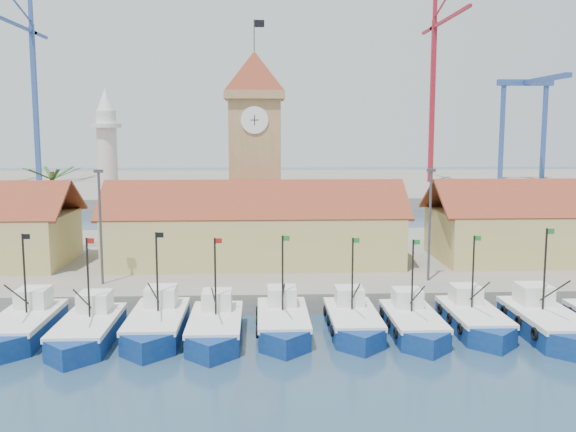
{
  "coord_description": "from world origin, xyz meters",
  "views": [
    {
      "loc": [
        0.4,
        -38.07,
        13.5
      ],
      "look_at": [
        2.93,
        18.0,
        6.02
      ],
      "focal_mm": 40.0,
      "sensor_mm": 36.0,
      "label": 1
    }
  ],
  "objects_px": {
    "boat_0": "(22,328)",
    "clock_tower": "(255,146)",
    "minaret": "(108,168)",
    "boat_5": "(354,323)"
  },
  "relations": [
    {
      "from": "boat_0",
      "to": "clock_tower",
      "type": "xyz_separation_m",
      "value": [
        15.07,
        22.94,
        11.21
      ]
    },
    {
      "from": "boat_0",
      "to": "minaret",
      "type": "bearing_deg",
      "value": 89.84
    },
    {
      "from": "minaret",
      "to": "boat_0",
      "type": "bearing_deg",
      "value": -90.16
    },
    {
      "from": "boat_5",
      "to": "minaret",
      "type": "bearing_deg",
      "value": 131.19
    },
    {
      "from": "boat_0",
      "to": "boat_5",
      "type": "relative_size",
      "value": 1.07
    },
    {
      "from": "boat_0",
      "to": "minaret",
      "type": "distance_m",
      "value": 26.52
    },
    {
      "from": "boat_0",
      "to": "boat_5",
      "type": "distance_m",
      "value": 21.73
    },
    {
      "from": "boat_0",
      "to": "clock_tower",
      "type": "bearing_deg",
      "value": 56.71
    },
    {
      "from": "boat_0",
      "to": "clock_tower",
      "type": "height_order",
      "value": "clock_tower"
    },
    {
      "from": "boat_0",
      "to": "clock_tower",
      "type": "distance_m",
      "value": 29.65
    }
  ]
}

